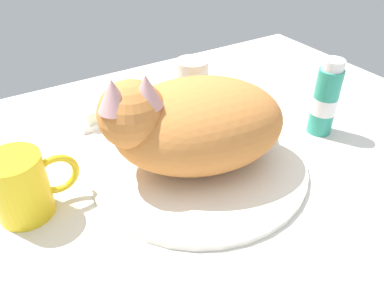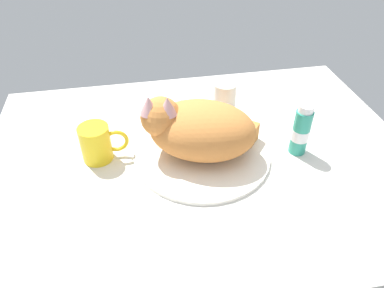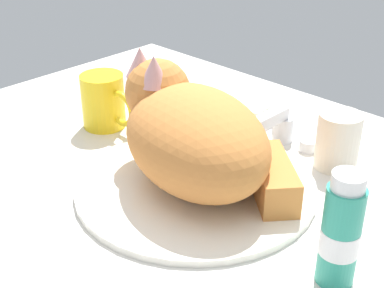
{
  "view_description": "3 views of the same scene",
  "coord_description": "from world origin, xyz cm",
  "px_view_note": "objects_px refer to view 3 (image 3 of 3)",
  "views": [
    {
      "loc": [
        -25.98,
        -40.19,
        38.39
      ],
      "look_at": [
        -2.45,
        -1.97,
        6.51
      ],
      "focal_mm": 35.03,
      "sensor_mm": 36.0,
      "label": 1
    },
    {
      "loc": [
        -15.5,
        -69.19,
        60.27
      ],
      "look_at": [
        -2.84,
        -1.55,
        5.32
      ],
      "focal_mm": 33.88,
      "sensor_mm": 36.0,
      "label": 2
    },
    {
      "loc": [
        46.58,
        -48.82,
        43.33
      ],
      "look_at": [
        -1.97,
        1.27,
        6.1
      ],
      "focal_mm": 51.57,
      "sensor_mm": 36.0,
      "label": 3
    }
  ],
  "objects_px": {
    "cat": "(193,133)",
    "toothpaste_bottle": "(341,233)",
    "rinse_cup": "(338,141)",
    "faucet": "(279,128)",
    "soap_bar": "(246,111)",
    "coffee_mug": "(104,101)"
  },
  "relations": [
    {
      "from": "rinse_cup",
      "to": "faucet",
      "type": "bearing_deg",
      "value": 178.52
    },
    {
      "from": "soap_bar",
      "to": "rinse_cup",
      "type": "bearing_deg",
      "value": -6.24
    },
    {
      "from": "faucet",
      "to": "soap_bar",
      "type": "xyz_separation_m",
      "value": [
        -0.09,
        0.02,
        -0.0
      ]
    },
    {
      "from": "cat",
      "to": "toothpaste_bottle",
      "type": "xyz_separation_m",
      "value": [
        0.26,
        -0.03,
        -0.02
      ]
    },
    {
      "from": "cat",
      "to": "coffee_mug",
      "type": "xyz_separation_m",
      "value": [
        -0.25,
        0.03,
        -0.04
      ]
    },
    {
      "from": "cat",
      "to": "toothpaste_bottle",
      "type": "distance_m",
      "value": 0.26
    },
    {
      "from": "coffee_mug",
      "to": "toothpaste_bottle",
      "type": "relative_size",
      "value": 0.85
    },
    {
      "from": "faucet",
      "to": "soap_bar",
      "type": "bearing_deg",
      "value": 167.82
    },
    {
      "from": "faucet",
      "to": "toothpaste_bottle",
      "type": "distance_m",
      "value": 0.34
    },
    {
      "from": "cat",
      "to": "rinse_cup",
      "type": "distance_m",
      "value": 0.23
    },
    {
      "from": "cat",
      "to": "rinse_cup",
      "type": "height_order",
      "value": "cat"
    },
    {
      "from": "cat",
      "to": "soap_bar",
      "type": "xyz_separation_m",
      "value": [
        -0.07,
        0.21,
        -0.06
      ]
    },
    {
      "from": "toothpaste_bottle",
      "to": "coffee_mug",
      "type": "bearing_deg",
      "value": 172.43
    },
    {
      "from": "cat",
      "to": "soap_bar",
      "type": "bearing_deg",
      "value": 109.36
    },
    {
      "from": "coffee_mug",
      "to": "rinse_cup",
      "type": "distance_m",
      "value": 0.4
    },
    {
      "from": "toothpaste_bottle",
      "to": "cat",
      "type": "bearing_deg",
      "value": 172.34
    },
    {
      "from": "coffee_mug",
      "to": "soap_bar",
      "type": "relative_size",
      "value": 1.64
    },
    {
      "from": "faucet",
      "to": "rinse_cup",
      "type": "relative_size",
      "value": 1.48
    },
    {
      "from": "soap_bar",
      "to": "toothpaste_bottle",
      "type": "height_order",
      "value": "toothpaste_bottle"
    },
    {
      "from": "cat",
      "to": "toothpaste_bottle",
      "type": "relative_size",
      "value": 2.28
    },
    {
      "from": "soap_bar",
      "to": "toothpaste_bottle",
      "type": "xyz_separation_m",
      "value": [
        0.33,
        -0.25,
        0.04
      ]
    },
    {
      "from": "rinse_cup",
      "to": "toothpaste_bottle",
      "type": "distance_m",
      "value": 0.26
    }
  ]
}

